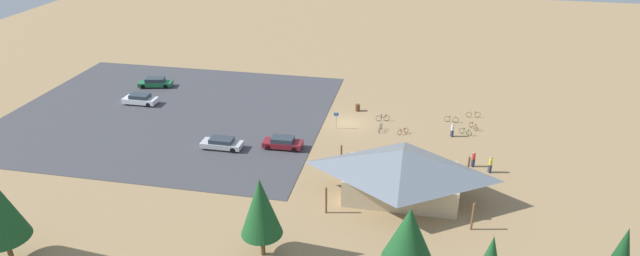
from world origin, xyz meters
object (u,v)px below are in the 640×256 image
object	(u,v)px
trash_bin	(358,108)
bicycle_silver_trailside	(451,119)
bike_pavilion	(402,170)
bicycle_orange_edge_north	(473,126)
visitor_near_lot	(473,159)
car_white_back_corner	(140,99)
bicycle_black_yard_left	(383,118)
car_silver_mid_lot	(222,143)
bicycle_yellow_edge_south	(473,115)
bicycle_teal_yard_right	(380,128)
pine_east	(409,234)
pine_mideast	(261,207)
visitor_crossing_yard	(490,164)
bicycle_red_near_sign	(403,131)
lot_sign	(336,118)
visitor_at_bikes	(452,129)
bicycle_green_near_porch	(465,132)
car_green_far_end	(155,82)
car_maroon_near_entry	(283,143)

from	to	relation	value
trash_bin	bicycle_silver_trailside	bearing A→B (deg)	174.28
bike_pavilion	bicycle_orange_edge_north	size ratio (longest dim) A/B	9.18
trash_bin	bicycle_orange_edge_north	size ratio (longest dim) A/B	0.62
trash_bin	visitor_near_lot	distance (m)	18.46
bicycle_orange_edge_north	car_white_back_corner	bearing A→B (deg)	1.11
bicycle_black_yard_left	car_silver_mid_lot	distance (m)	20.26
car_silver_mid_lot	trash_bin	bearing A→B (deg)	-134.90
bicycle_yellow_edge_south	bicycle_teal_yard_right	size ratio (longest dim) A/B	1.06
pine_east	pine_mideast	bearing A→B (deg)	-8.91
car_white_back_corner	visitor_crossing_yard	size ratio (longest dim) A/B	2.45
bike_pavilion	bicycle_orange_edge_north	xyz separation A→B (m)	(-7.72, -16.66, -2.47)
bicycle_red_near_sign	lot_sign	bearing A→B (deg)	1.17
bicycle_red_near_sign	visitor_at_bikes	world-z (taller)	visitor_at_bikes
bicycle_silver_trailside	bicycle_green_near_porch	size ratio (longest dim) A/B	1.24
bicycle_black_yard_left	car_green_far_end	distance (m)	33.65
bicycle_green_near_porch	visitor_crossing_yard	distance (m)	8.91
bicycle_red_near_sign	visitor_near_lot	xyz separation A→B (m)	(-7.69, 6.46, 0.57)
pine_mideast	bicycle_yellow_edge_south	distance (m)	36.41
bicycle_red_near_sign	visitor_near_lot	size ratio (longest dim) A/B	0.70
pine_east	car_maroon_near_entry	world-z (taller)	pine_east
trash_bin	visitor_at_bikes	xyz separation A→B (m)	(-11.87, 5.27, 0.45)
bike_pavilion	lot_sign	bearing A→B (deg)	-57.64
lot_sign	car_green_far_end	bearing A→B (deg)	-17.13
lot_sign	bicycle_yellow_edge_south	size ratio (longest dim) A/B	1.22
bicycle_silver_trailside	bicycle_black_yard_left	world-z (taller)	bicycle_black_yard_left
pine_mideast	visitor_crossing_yard	bearing A→B (deg)	-137.81
bicycle_orange_edge_north	car_white_back_corner	size ratio (longest dim) A/B	0.32
bicycle_silver_trailside	car_silver_mid_lot	xyz separation A→B (m)	(25.38, 12.34, 0.30)
bicycle_orange_edge_north	visitor_at_bikes	xyz separation A→B (m)	(2.58, 2.55, 0.54)
pine_mideast	bicycle_teal_yard_right	world-z (taller)	pine_mideast
bicycle_red_near_sign	car_maroon_near_entry	world-z (taller)	car_maroon_near_entry
trash_bin	bicycle_silver_trailside	distance (m)	11.95
bicycle_green_near_porch	car_silver_mid_lot	size ratio (longest dim) A/B	0.31
car_green_far_end	visitor_crossing_yard	size ratio (longest dim) A/B	2.70
bike_pavilion	bicycle_yellow_edge_south	world-z (taller)	bike_pavilion
car_green_far_end	visitor_near_lot	distance (m)	46.10
bike_pavilion	pine_mideast	world-z (taller)	pine_mideast
pine_east	car_silver_mid_lot	world-z (taller)	pine_east
car_silver_mid_lot	visitor_crossing_yard	world-z (taller)	visitor_crossing_yard
bicycle_orange_edge_north	visitor_near_lot	xyz separation A→B (m)	(0.57, 9.44, 0.56)
bicycle_orange_edge_north	bicycle_black_yard_left	bearing A→B (deg)	-1.25
bicycle_silver_trailside	car_maroon_near_entry	size ratio (longest dim) A/B	0.39
pine_east	car_green_far_end	distance (m)	51.53
lot_sign	car_white_back_corner	world-z (taller)	lot_sign
bicycle_black_yard_left	visitor_at_bikes	world-z (taller)	visitor_at_bikes
bike_pavilion	pine_mideast	distance (m)	15.20
pine_east	car_green_far_end	size ratio (longest dim) A/B	1.44
bike_pavilion	car_silver_mid_lot	bearing A→B (deg)	-16.13
visitor_at_bikes	bicycle_yellow_edge_south	bearing A→B (deg)	-114.24
bicycle_teal_yard_right	visitor_at_bikes	distance (m)	8.40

